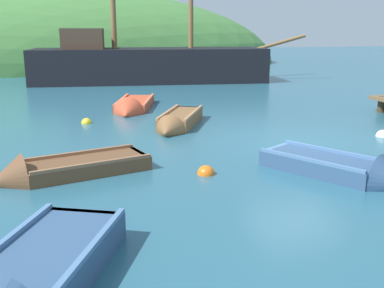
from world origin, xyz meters
name	(u,v)px	position (x,y,z in m)	size (l,w,h in m)	color
ground_plane	(297,141)	(0.00, 0.00, 0.00)	(120.00, 120.00, 0.00)	#285B70
shore_hill	(24,66)	(-9.65, 29.22, 0.00)	(43.37, 19.16, 13.09)	#477F3D
sailing_ship	(148,69)	(-1.65, 15.11, 0.73)	(15.87, 4.86, 11.65)	black
rowboat_far	(132,108)	(-3.72, 5.99, 0.08)	(2.13, 3.90, 1.09)	#C64C2D
rowboat_center	(61,173)	(-6.18, -1.54, 0.09)	(3.38, 1.88, 1.02)	brown
rowboat_near_dock	(343,172)	(-0.54, -3.03, 0.11)	(2.49, 3.18, 1.03)	#335175
rowboat_portside	(178,123)	(-2.75, 2.61, 0.13)	(2.28, 3.38, 0.87)	brown
rowboat_outer_right	(32,284)	(-6.41, -5.94, 0.14)	(2.26, 3.15, 1.13)	#335175
buoy_orange	(206,174)	(-3.22, -2.13, 0.00)	(0.38, 0.38, 0.38)	orange
buoy_yellow	(87,123)	(-5.48, 3.94, 0.00)	(0.34, 0.34, 0.34)	yellow
buoy_white	(383,136)	(2.62, -0.10, 0.00)	(0.38, 0.38, 0.38)	white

